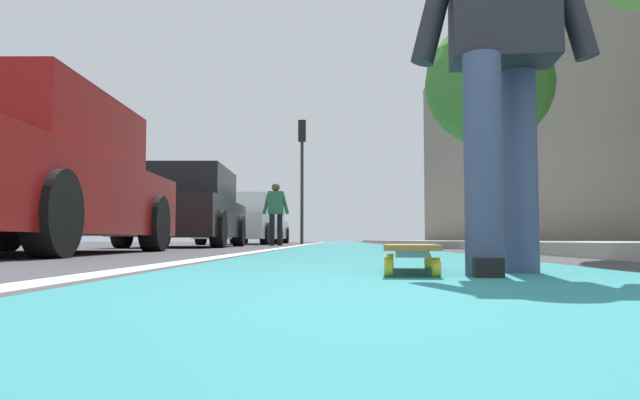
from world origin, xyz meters
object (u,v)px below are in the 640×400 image
object	(u,v)px
parked_car_near	(22,178)
parked_car_mid	(187,209)
parked_car_far	(242,221)
parked_car_end	(261,225)
skateboard	(410,250)
skater_person	(502,33)
pedestrian_distant	(276,210)
traffic_light	(302,159)
street_tree_mid	(489,85)

from	to	relation	value
parked_car_near	parked_car_mid	size ratio (longest dim) A/B	1.00
parked_car_far	parked_car_end	bearing A→B (deg)	1.15
skateboard	parked_car_far	world-z (taller)	parked_car_far
skateboard	parked_car_end	world-z (taller)	parked_car_end
skateboard	skater_person	bearing A→B (deg)	-113.28
skater_person	pedestrian_distant	size ratio (longest dim) A/B	1.07
traffic_light	street_tree_mid	distance (m)	11.82
parked_car_mid	skateboard	bearing A→B (deg)	-161.28
skater_person	traffic_light	world-z (taller)	traffic_light
skater_person	parked_car_near	bearing A→B (deg)	46.84
parked_car_far	parked_car_end	distance (m)	5.58
parked_car_mid	parked_car_end	xyz separation A→B (m)	(12.22, 0.07, 0.01)
parked_car_far	skateboard	bearing A→B (deg)	-168.95
parked_car_far	parked_car_near	bearing A→B (deg)	179.34
skater_person	parked_car_near	distance (m)	4.96
skateboard	parked_car_far	bearing A→B (deg)	11.05
skater_person	pedestrian_distant	world-z (taller)	skater_person
skater_person	street_tree_mid	world-z (taller)	street_tree_mid
skater_person	parked_car_end	size ratio (longest dim) A/B	0.39
skateboard	pedestrian_distant	world-z (taller)	pedestrian_distant
parked_car_near	parked_car_far	world-z (taller)	parked_car_near
parked_car_end	street_tree_mid	size ratio (longest dim) A/B	0.93
skater_person	parked_car_far	bearing A→B (deg)	12.13
skateboard	traffic_light	xyz separation A→B (m)	(20.75, 1.61, 3.08)
parked_car_end	street_tree_mid	xyz separation A→B (m)	(-11.82, -5.94, 2.48)
parked_car_far	pedestrian_distant	distance (m)	3.45
skater_person	parked_car_mid	size ratio (longest dim) A/B	0.36
skateboard	parked_car_mid	size ratio (longest dim) A/B	0.19
parked_car_end	traffic_light	bearing A→B (deg)	-116.70
parked_car_mid	street_tree_mid	world-z (taller)	street_tree_mid
skater_person	pedestrian_distant	distance (m)	13.13
parked_car_near	street_tree_mid	distance (m)	9.18
skateboard	street_tree_mid	world-z (taller)	street_tree_mid
parked_car_far	skater_person	bearing A→B (deg)	-167.87
skater_person	parked_car_near	xyz separation A→B (m)	(3.39, 3.62, -0.22)
skateboard	parked_car_mid	distance (m)	9.89
parked_car_mid	street_tree_mid	distance (m)	6.39
parked_car_mid	parked_car_end	world-z (taller)	parked_car_end
parked_car_mid	traffic_light	size ratio (longest dim) A/B	0.98
parked_car_far	traffic_light	bearing A→B (deg)	-17.63
skateboard	parked_car_end	xyz separation A→B (m)	(21.57, 3.24, 0.63)
pedestrian_distant	traffic_light	bearing A→B (deg)	-1.41
skateboard	parked_car_near	xyz separation A→B (m)	(3.24, 3.27, 0.62)
skater_person	parked_car_near	size ratio (longest dim) A/B	0.36
skateboard	skater_person	xyz separation A→B (m)	(-0.15, -0.35, 0.84)
street_tree_mid	skater_person	bearing A→B (deg)	166.58
skateboard	pedestrian_distant	xyz separation A→B (m)	(12.81, 1.81, 0.78)
traffic_light	street_tree_mid	bearing A→B (deg)	-158.56
parked_car_end	street_tree_mid	world-z (taller)	street_tree_mid
parked_car_far	pedestrian_distant	xyz separation A→B (m)	(-3.18, -1.32, 0.18)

